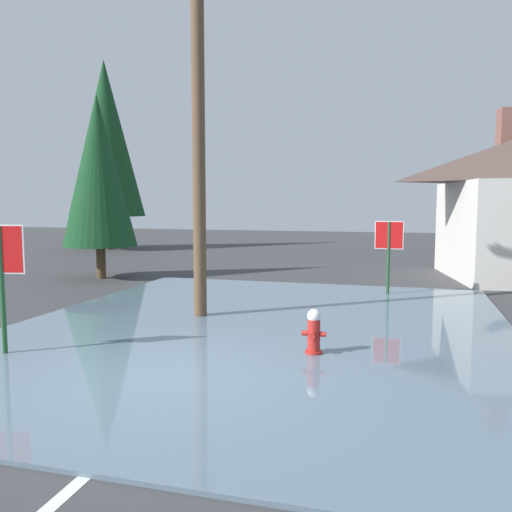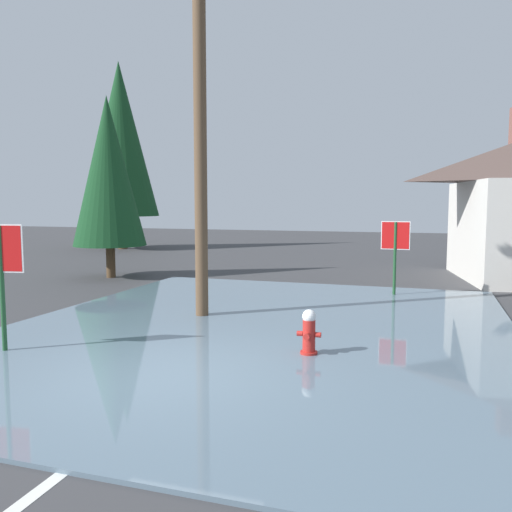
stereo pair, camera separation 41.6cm
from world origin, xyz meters
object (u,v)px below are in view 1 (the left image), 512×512
object	(u,v)px
stop_sign_far	(389,243)
stop_sign_near	(1,263)
pine_tree_mid_left	(106,139)
fire_hydrant	(314,333)
pine_tree_tall_left	(98,171)
utility_pole	(198,118)

from	to	relation	value
stop_sign_far	stop_sign_near	bearing A→B (deg)	-127.64
pine_tree_mid_left	stop_sign_near	bearing A→B (deg)	-63.40
fire_hydrant	stop_sign_far	size ratio (longest dim) A/B	0.39
pine_tree_tall_left	pine_tree_mid_left	world-z (taller)	pine_tree_mid_left
stop_sign_near	pine_tree_tall_left	world-z (taller)	pine_tree_tall_left
fire_hydrant	stop_sign_far	distance (m)	6.47
stop_sign_near	utility_pole	distance (m)	5.01
fire_hydrant	pine_tree_tall_left	size ratio (longest dim) A/B	0.13
pine_tree_tall_left	fire_hydrant	bearing A→B (deg)	-40.23
stop_sign_near	pine_tree_tall_left	distance (m)	9.41
stop_sign_near	stop_sign_far	world-z (taller)	stop_sign_near
stop_sign_near	utility_pole	world-z (taller)	utility_pole
pine_tree_tall_left	pine_tree_mid_left	bearing A→B (deg)	120.05
fire_hydrant	utility_pole	size ratio (longest dim) A/B	0.10
stop_sign_near	fire_hydrant	distance (m)	5.26
fire_hydrant	stop_sign_near	bearing A→B (deg)	-164.42
pine_tree_tall_left	stop_sign_near	bearing A→B (deg)	-67.72
stop_sign_far	pine_tree_tall_left	bearing A→B (deg)	175.00
utility_pole	pine_tree_mid_left	size ratio (longest dim) A/B	0.83
utility_pole	stop_sign_near	bearing A→B (deg)	-119.14
stop_sign_far	pine_tree_tall_left	distance (m)	9.68
stop_sign_near	pine_tree_mid_left	size ratio (longest dim) A/B	0.22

